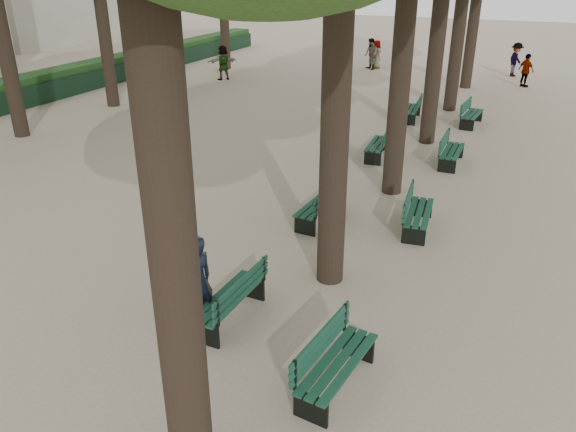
% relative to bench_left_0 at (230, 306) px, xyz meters
% --- Properties ---
extents(ground, '(120.00, 120.00, 0.00)m').
position_rel_bench_left_0_xyz_m(ground, '(-0.37, -0.99, -0.27)').
color(ground, tan).
rests_on(ground, ground).
extents(bench_left_0, '(0.64, 1.82, 0.92)m').
position_rel_bench_left_0_xyz_m(bench_left_0, '(0.00, 0.00, 0.00)').
color(bench_left_0, black).
rests_on(bench_left_0, ground).
extents(bench_left_1, '(0.69, 1.84, 0.92)m').
position_rel_bench_left_0_xyz_m(bench_left_1, '(-0.00, 4.42, 0.00)').
color(bench_left_1, black).
rests_on(bench_left_1, ground).
extents(bench_left_2, '(0.70, 1.84, 0.92)m').
position_rel_bench_left_0_xyz_m(bench_left_2, '(-0.00, 9.71, 0.00)').
color(bench_left_2, black).
rests_on(bench_left_2, ground).
extents(bench_left_3, '(0.72, 1.84, 0.92)m').
position_rel_bench_left_0_xyz_m(bench_left_3, '(-0.00, 14.71, 0.00)').
color(bench_left_3, black).
rests_on(bench_left_3, ground).
extents(bench_right_0, '(0.79, 1.86, 0.92)m').
position_rel_bench_left_0_xyz_m(bench_right_0, '(2.27, -0.89, 0.00)').
color(bench_right_0, black).
rests_on(bench_right_0, ground).
extents(bench_right_1, '(0.73, 1.84, 0.92)m').
position_rel_bench_left_0_xyz_m(bench_right_1, '(2.27, 4.91, 0.00)').
color(bench_right_1, black).
rests_on(bench_right_1, ground).
extents(bench_right_2, '(0.58, 1.80, 0.92)m').
position_rel_bench_left_0_xyz_m(bench_right_2, '(2.27, 9.92, 0.00)').
color(bench_right_2, black).
rests_on(bench_right_2, ground).
extents(bench_right_3, '(0.72, 1.84, 0.92)m').
position_rel_bench_left_0_xyz_m(bench_right_3, '(2.27, 14.84, 0.00)').
color(bench_right_3, black).
rests_on(bench_right_3, ground).
extents(man_with_map, '(0.71, 0.75, 1.69)m').
position_rel_bench_left_0_xyz_m(man_with_map, '(-0.42, -0.31, 0.58)').
color(man_with_map, black).
rests_on(man_with_map, ground).
extents(pedestrian_d, '(0.72, 0.79, 1.57)m').
position_rel_bench_left_0_xyz_m(pedestrian_d, '(-4.41, 25.59, 0.51)').
color(pedestrian_d, '#262628').
rests_on(pedestrian_d, ground).
extents(pedestrian_b, '(0.70, 1.20, 1.77)m').
position_rel_bench_left_0_xyz_m(pedestrian_b, '(3.13, 26.08, 0.61)').
color(pedestrian_b, '#262628').
rests_on(pedestrian_b, ground).
extents(pedestrian_c, '(0.91, 0.88, 1.61)m').
position_rel_bench_left_0_xyz_m(pedestrian_c, '(3.78, 23.32, 0.53)').
color(pedestrian_c, '#262628').
rests_on(pedestrian_c, ground).
extents(pedestrian_a, '(0.84, 0.84, 1.73)m').
position_rel_bench_left_0_xyz_m(pedestrian_a, '(-4.59, 25.01, 0.60)').
color(pedestrian_a, '#262628').
rests_on(pedestrian_a, ground).
extents(pedestrian_e, '(1.25, 1.51, 1.75)m').
position_rel_bench_left_0_xyz_m(pedestrian_e, '(-10.86, 19.03, 0.60)').
color(pedestrian_e, '#262628').
rests_on(pedestrian_e, ground).
extents(fence, '(0.08, 42.00, 0.90)m').
position_rel_bench_left_0_xyz_m(fence, '(-15.37, 10.01, 0.18)').
color(fence, black).
rests_on(fence, ground).
extents(hedge, '(1.20, 42.00, 1.20)m').
position_rel_bench_left_0_xyz_m(hedge, '(-16.07, 10.01, 0.33)').
color(hedge, '#163B14').
rests_on(hedge, ground).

